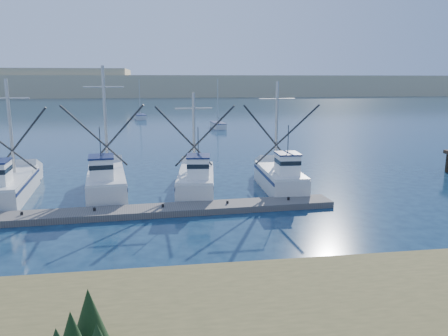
{
  "coord_description": "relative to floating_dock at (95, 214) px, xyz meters",
  "views": [
    {
      "loc": [
        -6.5,
        -19.11,
        7.96
      ],
      "look_at": [
        -2.35,
        8.0,
        2.41
      ],
      "focal_mm": 35.0,
      "sensor_mm": 36.0,
      "label": 1
    }
  ],
  "objects": [
    {
      "name": "sailboat_far",
      "position": [
        0.38,
        66.26,
        0.3
      ],
      "size": [
        2.66,
        5.55,
        8.1
      ],
      "rotation": [
        0.0,
        0.0,
        0.15
      ],
      "color": "silver",
      "rests_on": "ground"
    },
    {
      "name": "dune_ridge",
      "position": [
        10.32,
        203.6,
        4.8
      ],
      "size": [
        360.0,
        60.0,
        10.0
      ],
      "primitive_type": "cube",
      "color": "tan",
      "rests_on": "ground"
    },
    {
      "name": "floating_dock",
      "position": [
        0.0,
        0.0,
        0.0
      ],
      "size": [
        29.42,
        3.33,
        0.39
      ],
      "primitive_type": "cube",
      "rotation": [
        0.0,
        0.0,
        0.05
      ],
      "color": "#5D5853",
      "rests_on": "ground"
    },
    {
      "name": "ground",
      "position": [
        10.32,
        -6.4,
        -0.2
      ],
      "size": [
        500.0,
        500.0,
        0.0
      ],
      "primitive_type": "plane",
      "color": "#0C2038",
      "rests_on": "ground"
    },
    {
      "name": "trawler_fleet",
      "position": [
        -0.07,
        4.9,
        0.75
      ],
      "size": [
        28.62,
        8.56,
        8.95
      ],
      "color": "silver",
      "rests_on": "ground"
    },
    {
      "name": "sailboat_near",
      "position": [
        13.84,
        46.6,
        0.3
      ],
      "size": [
        2.16,
        5.29,
        8.1
      ],
      "rotation": [
        0.0,
        0.0,
        0.08
      ],
      "color": "silver",
      "rests_on": "ground"
    }
  ]
}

